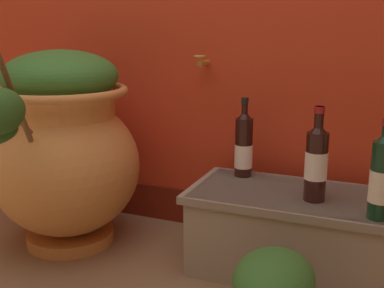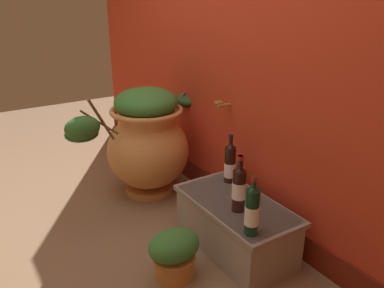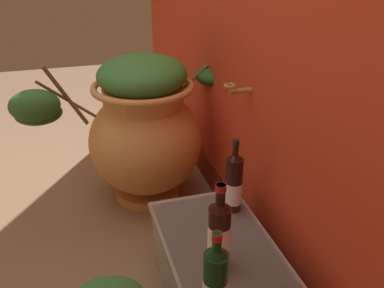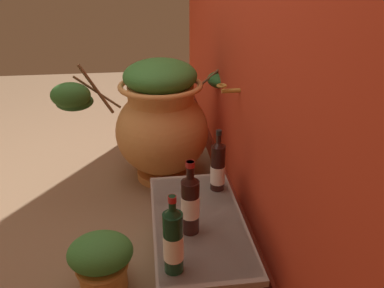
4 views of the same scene
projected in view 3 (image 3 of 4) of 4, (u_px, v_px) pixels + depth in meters
ground_plane at (21, 271)px, 1.98m from camera, size 7.00×7.00×0.00m
terracotta_urn at (143, 128)px, 2.38m from camera, size 0.64×1.19×0.87m
stone_ledge at (222, 281)px, 1.68m from camera, size 0.81×0.42×0.33m
wine_bottle_left at (234, 183)px, 1.81m from camera, size 0.08×0.08×0.33m
wine_bottle_middle at (219, 233)px, 1.48m from camera, size 0.08×0.08×0.35m
wine_bottle_right at (215, 285)px, 1.26m from camera, size 0.08×0.08×0.34m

